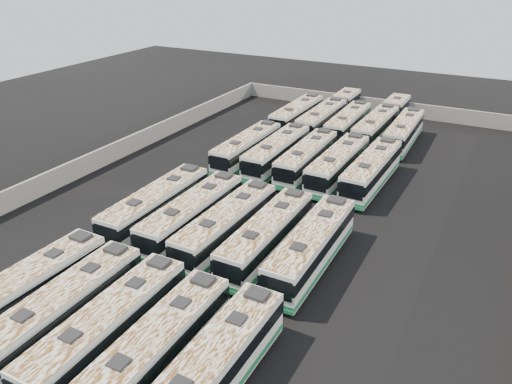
# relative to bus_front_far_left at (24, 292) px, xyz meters

# --- Properties ---
(ground) EXTENTS (140.00, 140.00, 0.00)m
(ground) POSITION_rel_bus_front_far_left_xyz_m (8.02, 22.09, -1.82)
(ground) COLOR black
(ground) RESTS_ON ground
(perimeter_wall) EXTENTS (45.20, 73.20, 2.20)m
(perimeter_wall) POSITION_rel_bus_front_far_left_xyz_m (8.02, 22.09, -0.72)
(perimeter_wall) COLOR gray
(perimeter_wall) RESTS_ON ground
(bus_front_far_left) EXTENTS (2.94, 12.69, 3.56)m
(bus_front_far_left) POSITION_rel_bus_front_far_left_xyz_m (0.00, 0.00, 0.00)
(bus_front_far_left) COLOR silver
(bus_front_far_left) RESTS_ON ground
(bus_front_left) EXTENTS (2.89, 12.61, 3.54)m
(bus_front_left) POSITION_rel_bus_front_far_left_xyz_m (3.66, -0.08, -0.01)
(bus_front_left) COLOR silver
(bus_front_left) RESTS_ON ground
(bus_front_center) EXTENTS (2.81, 12.59, 3.54)m
(bus_front_center) POSITION_rel_bus_front_far_left_xyz_m (7.42, 0.01, -0.01)
(bus_front_center) COLOR silver
(bus_front_center) RESTS_ON ground
(bus_front_right) EXTENTS (2.77, 12.57, 3.54)m
(bus_front_right) POSITION_rel_bus_front_far_left_xyz_m (11.14, -0.25, -0.01)
(bus_front_right) COLOR silver
(bus_front_right) RESTS_ON ground
(bus_front_far_right) EXTENTS (2.75, 12.65, 3.56)m
(bus_front_far_right) POSITION_rel_bus_front_far_left_xyz_m (14.83, 0.00, -0.00)
(bus_front_far_right) COLOR silver
(bus_front_far_right) RESTS_ON ground
(bus_midfront_far_left) EXTENTS (2.88, 12.97, 3.65)m
(bus_midfront_far_left) POSITION_rel_bus_front_far_left_xyz_m (-0.10, 14.25, 0.04)
(bus_midfront_far_left) COLOR silver
(bus_midfront_far_left) RESTS_ON ground
(bus_midfront_left) EXTENTS (2.73, 12.82, 3.61)m
(bus_midfront_left) POSITION_rel_bus_front_far_left_xyz_m (3.71, 14.36, 0.03)
(bus_midfront_left) COLOR silver
(bus_midfront_left) RESTS_ON ground
(bus_midfront_center) EXTENTS (2.95, 12.74, 3.58)m
(bus_midfront_center) POSITION_rel_bus_front_far_left_xyz_m (7.30, 14.14, 0.01)
(bus_midfront_center) COLOR silver
(bus_midfront_center) RESTS_ON ground
(bus_midfront_right) EXTENTS (2.67, 12.61, 3.56)m
(bus_midfront_right) POSITION_rel_bus_front_far_left_xyz_m (11.03, 14.20, -0.00)
(bus_midfront_right) COLOR silver
(bus_midfront_right) RESTS_ON ground
(bus_midfront_far_right) EXTENTS (2.84, 12.95, 3.64)m
(bus_midfront_far_right) POSITION_rel_bus_front_far_left_xyz_m (14.86, 14.27, 0.04)
(bus_midfront_far_right) COLOR silver
(bus_midfront_far_right) RESTS_ON ground
(bus_midback_far_left) EXTENTS (2.67, 12.54, 3.53)m
(bus_midback_far_left) POSITION_rel_bus_front_far_left_xyz_m (-0.08, 31.08, -0.01)
(bus_midback_far_left) COLOR silver
(bus_midback_far_left) RESTS_ON ground
(bus_midback_left) EXTENTS (2.90, 12.91, 3.63)m
(bus_midback_left) POSITION_rel_bus_front_far_left_xyz_m (3.67, 31.31, 0.04)
(bus_midback_left) COLOR silver
(bus_midback_left) RESTS_ON ground
(bus_midback_center) EXTENTS (2.82, 12.60, 3.54)m
(bus_midback_center) POSITION_rel_bus_front_far_left_xyz_m (7.30, 31.36, -0.01)
(bus_midback_center) COLOR silver
(bus_midback_center) RESTS_ON ground
(bus_midback_right) EXTENTS (2.91, 12.88, 3.62)m
(bus_midback_right) POSITION_rel_bus_front_far_left_xyz_m (11.04, 31.11, 0.03)
(bus_midback_right) COLOR silver
(bus_midback_right) RESTS_ON ground
(bus_midback_far_right) EXTENTS (3.02, 13.06, 3.67)m
(bus_midback_far_right) POSITION_rel_bus_front_far_left_xyz_m (14.71, 31.12, 0.05)
(bus_midback_far_right) COLOR silver
(bus_midback_far_right) RESTS_ON ground
(bus_back_far_left) EXTENTS (2.74, 12.86, 3.63)m
(bus_back_far_left) POSITION_rel_bus_front_far_left_xyz_m (-0.13, 45.62, 0.03)
(bus_back_far_left) COLOR silver
(bus_back_far_left) RESTS_ON ground
(bus_back_left) EXTENTS (2.71, 19.60, 3.56)m
(bus_back_left) POSITION_rel_bus_front_far_left_xyz_m (3.63, 48.85, -0.01)
(bus_back_left) COLOR silver
(bus_back_left) RESTS_ON ground
(bus_back_center) EXTENTS (2.86, 12.60, 3.54)m
(bus_back_center) POSITION_rel_bus_front_far_left_xyz_m (7.37, 45.46, -0.01)
(bus_back_center) COLOR silver
(bus_back_center) RESTS_ON ground
(bus_back_right) EXTENTS (3.02, 19.62, 3.55)m
(bus_back_right) POSITION_rel_bus_front_far_left_xyz_m (11.12, 48.91, -0.01)
(bus_back_right) COLOR silver
(bus_back_right) RESTS_ON ground
(bus_back_far_right) EXTENTS (2.86, 12.57, 3.53)m
(bus_back_far_right) POSITION_rel_bus_front_far_left_xyz_m (14.76, 45.48, -0.02)
(bus_back_far_right) COLOR silver
(bus_back_far_right) RESTS_ON ground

